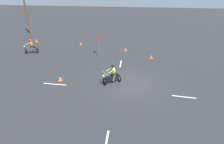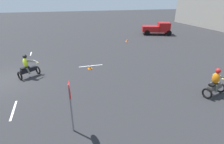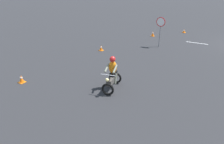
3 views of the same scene
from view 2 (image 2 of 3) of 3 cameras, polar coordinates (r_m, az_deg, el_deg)
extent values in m
plane|color=#28282B|center=(13.81, -30.65, -2.17)|extent=(120.00, 120.00, 0.00)
torus|color=black|center=(13.75, -23.04, 0.60)|extent=(0.55, 0.43, 0.60)
torus|color=black|center=(13.26, -27.86, -1.12)|extent=(0.55, 0.43, 0.60)
cube|color=black|center=(13.41, -25.57, 0.62)|extent=(0.83, 1.04, 0.28)
cube|color=black|center=(13.26, -26.56, 1.20)|extent=(0.53, 0.61, 0.10)
cylinder|color=silver|center=(13.49, -23.69, 3.28)|extent=(0.59, 0.43, 0.04)
sphere|color=#F2E08C|center=(13.61, -23.09, 2.72)|extent=(0.22, 0.22, 0.16)
ellipsoid|color=#CCEA26|center=(13.18, -26.46, 2.78)|extent=(0.49, 0.46, 0.64)
cylinder|color=slate|center=(13.10, -24.95, 3.19)|extent=(0.39, 0.50, 0.27)
cylinder|color=slate|center=(13.45, -25.74, 3.53)|extent=(0.39, 0.50, 0.27)
cylinder|color=slate|center=(13.26, -25.67, 0.34)|extent=(0.24, 0.27, 0.51)
cylinder|color=slate|center=(13.50, -26.21, 0.63)|extent=(0.24, 0.27, 0.51)
sphere|color=black|center=(13.07, -26.63, 4.55)|extent=(0.39, 0.39, 0.28)
torus|color=black|center=(12.06, 31.82, -4.32)|extent=(0.61, 0.26, 0.60)
torus|color=black|center=(11.00, 28.60, -6.15)|extent=(0.61, 0.26, 0.60)
cube|color=#4C4742|center=(11.43, 30.51, -4.22)|extent=(0.52, 1.12, 0.28)
cube|color=black|center=(11.16, 30.18, -3.52)|extent=(0.40, 0.61, 0.10)
cylinder|color=silver|center=(11.75, 32.42, -1.35)|extent=(0.68, 0.22, 0.04)
sphere|color=#F2E08C|center=(11.93, 32.53, -2.00)|extent=(0.20, 0.20, 0.16)
ellipsoid|color=orange|center=(11.11, 30.81, -1.73)|extent=(0.46, 0.38, 0.64)
cylinder|color=slate|center=(11.27, 32.47, -1.50)|extent=(0.23, 0.55, 0.27)
cylinder|color=slate|center=(11.42, 30.74, -0.80)|extent=(0.23, 0.55, 0.27)
cylinder|color=slate|center=(11.30, 30.86, -4.62)|extent=(0.18, 0.27, 0.51)
cylinder|color=slate|center=(11.40, 29.67, -4.10)|extent=(0.18, 0.27, 0.51)
sphere|color=red|center=(10.99, 31.36, 0.31)|extent=(0.34, 0.34, 0.28)
cylinder|color=black|center=(26.94, 18.08, 12.01)|extent=(0.50, 0.80, 0.76)
cylinder|color=black|center=(28.57, 17.31, 12.69)|extent=(0.50, 0.80, 0.76)
cylinder|color=black|center=(26.37, 11.39, 12.46)|extent=(0.50, 0.80, 0.76)
cylinder|color=black|center=(28.03, 10.98, 13.12)|extent=(0.50, 0.80, 0.76)
cube|color=maroon|center=(27.20, 12.44, 13.66)|extent=(2.61, 2.91, 0.80)
cube|color=maroon|center=(27.49, 16.51, 13.89)|extent=(2.33, 2.15, 1.30)
cube|color=black|center=(27.59, 17.96, 14.49)|extent=(1.64, 0.70, 0.56)
cylinder|color=slate|center=(7.26, -13.20, -11.64)|extent=(0.07, 0.07, 2.20)
cylinder|color=red|center=(6.82, -13.68, -5.75)|extent=(0.70, 0.03, 0.70)
cylinder|color=white|center=(6.82, -13.56, -5.73)|extent=(0.60, 0.01, 0.60)
cube|color=orange|center=(13.74, -7.21, 1.08)|extent=(0.32, 0.32, 0.03)
cone|color=orange|center=(13.68, -7.24, 1.71)|extent=(0.24, 0.24, 0.30)
cylinder|color=white|center=(13.67, -7.25, 1.88)|extent=(0.13, 0.13, 0.05)
cube|color=orange|center=(22.18, 4.91, 9.83)|extent=(0.32, 0.32, 0.03)
cone|color=orange|center=(22.14, 4.92, 10.27)|extent=(0.24, 0.24, 0.32)
cylinder|color=white|center=(22.12, 4.93, 10.39)|extent=(0.13, 0.13, 0.05)
cube|color=silver|center=(10.15, -29.48, -10.80)|extent=(1.76, 0.17, 0.01)
cube|color=silver|center=(14.36, -6.92, 2.04)|extent=(0.11, 1.93, 0.01)
cube|color=silver|center=(19.11, -24.96, 5.44)|extent=(1.23, 0.15, 0.01)
camera|label=1|loc=(24.95, -29.16, 24.98)|focal=28.00mm
camera|label=3|loc=(19.89, 39.47, 18.01)|focal=35.00mm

